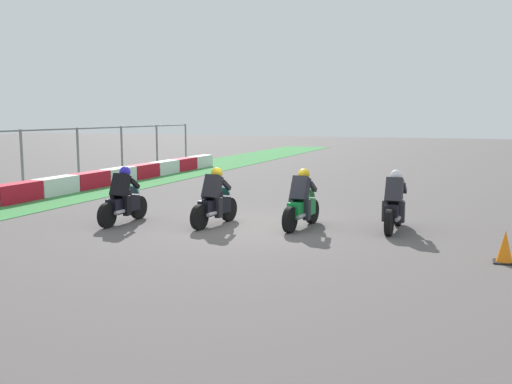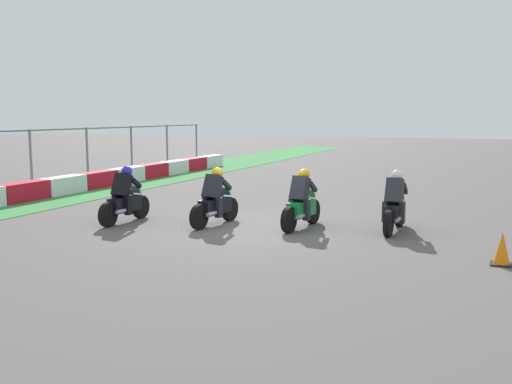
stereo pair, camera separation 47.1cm
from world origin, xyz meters
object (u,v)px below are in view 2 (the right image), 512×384
object	(u,v)px
rider_lane_c	(215,201)
traffic_cone	(502,250)
rider_lane_a	(395,206)
rider_lane_b	(302,204)
rider_lane_d	(125,199)

from	to	relation	value
rider_lane_c	traffic_cone	world-z (taller)	rider_lane_c
rider_lane_a	rider_lane_c	size ratio (longest dim) A/B	1.00
rider_lane_a	rider_lane_c	world-z (taller)	same
rider_lane_a	rider_lane_b	world-z (taller)	same
traffic_cone	rider_lane_a	bearing A→B (deg)	44.80
rider_lane_d	traffic_cone	world-z (taller)	rider_lane_d
rider_lane_b	rider_lane_c	size ratio (longest dim) A/B	1.00
rider_lane_b	traffic_cone	xyz separation A→B (m)	(-1.96, -4.69, -0.32)
rider_lane_d	rider_lane_c	bearing A→B (deg)	-73.87
rider_lane_c	traffic_cone	size ratio (longest dim) A/B	3.19
rider_lane_b	rider_lane_d	bearing A→B (deg)	110.77
rider_lane_b	rider_lane_a	bearing A→B (deg)	-70.20
rider_lane_b	rider_lane_c	bearing A→B (deg)	109.90
rider_lane_d	rider_lane_a	bearing A→B (deg)	-74.99
rider_lane_c	rider_lane_d	distance (m)	2.46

